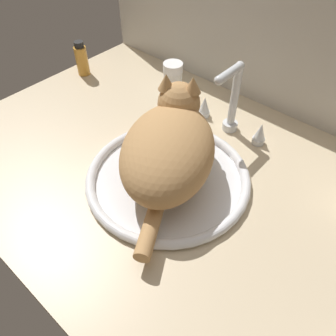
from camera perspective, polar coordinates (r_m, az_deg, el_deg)
countertop at (r=77.44cm, az=3.43°, el=-3.26°), size 123.77×75.79×3.00cm
backsplash_wall at (r=95.30cm, az=19.56°, el=17.16°), size 123.77×2.40×36.03cm
sink_basin at (r=76.01cm, az=0.00°, el=-1.61°), size 37.08×37.08×2.19cm
faucet at (r=86.54cm, az=10.70°, el=10.25°), size 20.46×11.31×19.37cm
cat at (r=71.33cm, az=0.30°, el=4.01°), size 31.19×37.72×17.85cm
pill_bottle at (r=99.53cm, az=0.82°, el=14.36°), size 5.56×5.56×10.83cm
amber_bottle at (r=114.27cm, az=-14.41°, el=17.40°), size 3.82×3.82×10.83cm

